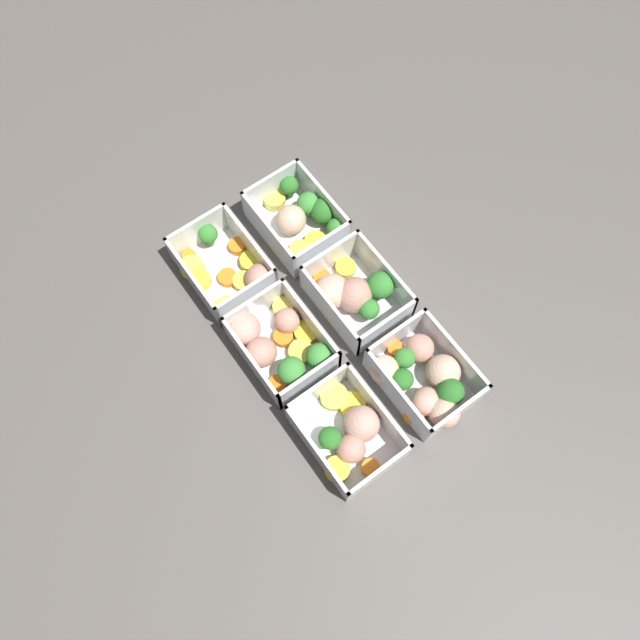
% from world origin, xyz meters
% --- Properties ---
extents(ground_plane, '(4.00, 4.00, 0.00)m').
position_xyz_m(ground_plane, '(0.00, 0.00, 0.00)').
color(ground_plane, '#56514C').
extents(container_near_left, '(0.15, 0.12, 0.06)m').
position_xyz_m(container_near_left, '(-0.15, -0.06, 0.03)').
color(container_near_left, white).
rests_on(container_near_left, ground_plane).
extents(container_near_center, '(0.14, 0.11, 0.06)m').
position_xyz_m(container_near_center, '(0.00, -0.06, 0.03)').
color(container_near_center, white).
rests_on(container_near_center, ground_plane).
extents(container_near_right, '(0.14, 0.11, 0.06)m').
position_xyz_m(container_near_right, '(0.15, -0.07, 0.02)').
color(container_near_right, white).
rests_on(container_near_right, ground_plane).
extents(container_far_left, '(0.14, 0.12, 0.06)m').
position_xyz_m(container_far_left, '(-0.15, 0.06, 0.02)').
color(container_far_left, white).
rests_on(container_far_left, ground_plane).
extents(container_far_center, '(0.14, 0.12, 0.06)m').
position_xyz_m(container_far_center, '(0.00, 0.07, 0.02)').
color(container_far_center, white).
rests_on(container_far_center, ground_plane).
extents(container_far_right, '(0.15, 0.12, 0.06)m').
position_xyz_m(container_far_right, '(0.14, 0.06, 0.02)').
color(container_far_right, white).
rests_on(container_far_right, ground_plane).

